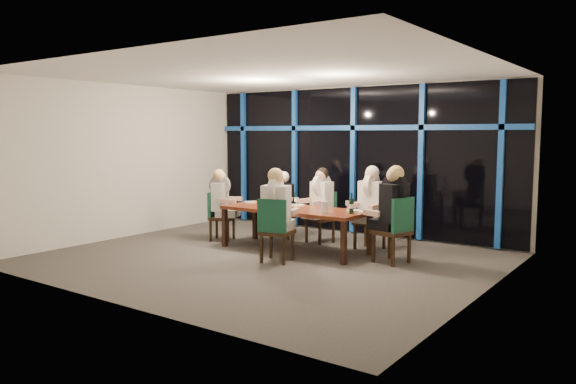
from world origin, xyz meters
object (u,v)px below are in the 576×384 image
(chair_far_right, at_px, (372,217))
(diner_far_right, at_px, (370,195))
(diner_far_mid, at_px, (320,194))
(water_pitcher, at_px, (324,207))
(diner_end_left, at_px, (222,194))
(wine_bottle, at_px, (351,206))
(chair_near_mid, at_px, (275,227))
(chair_end_left, at_px, (218,213))
(chair_end_right, at_px, (396,227))
(diner_end_right, at_px, (392,200))
(diner_near_mid, at_px, (277,201))
(dining_table, at_px, (295,212))
(chair_far_mid, at_px, (323,214))
(diner_far_left, at_px, (283,195))
(chair_far_left, at_px, (284,212))

(chair_far_right, bearing_deg, diner_far_right, -90.00)
(diner_far_mid, xyz_separation_m, water_pitcher, (0.77, -1.10, -0.07))
(diner_end_left, relative_size, water_pitcher, 4.69)
(wine_bottle, bearing_deg, diner_far_right, 97.58)
(chair_near_mid, xyz_separation_m, diner_far_right, (0.74, 1.83, 0.39))
(chair_end_left, relative_size, chair_end_right, 0.88)
(diner_far_right, bearing_deg, diner_end_right, -41.69)
(diner_near_mid, bearing_deg, water_pitcher, -140.23)
(dining_table, distance_m, diner_end_left, 1.69)
(chair_far_mid, bearing_deg, chair_end_right, -11.26)
(chair_near_mid, relative_size, diner_near_mid, 1.03)
(diner_end_left, bearing_deg, chair_far_right, -93.02)
(chair_end_left, xyz_separation_m, diner_far_right, (2.77, 0.93, 0.44))
(diner_far_left, bearing_deg, dining_table, -62.13)
(diner_end_right, relative_size, diner_near_mid, 1.03)
(chair_far_left, xyz_separation_m, diner_far_mid, (0.85, -0.02, 0.42))
(diner_far_right, bearing_deg, chair_end_left, -158.92)
(chair_near_mid, bearing_deg, chair_end_right, -160.34)
(diner_far_mid, relative_size, diner_far_right, 0.95)
(diner_end_left, bearing_deg, diner_end_right, -110.56)
(chair_far_right, bearing_deg, diner_end_left, -157.45)
(diner_far_mid, distance_m, wine_bottle, 1.48)
(chair_end_left, distance_m, chair_near_mid, 2.22)
(chair_end_left, height_order, diner_near_mid, diner_near_mid)
(chair_end_right, bearing_deg, chair_far_right, -120.46)
(chair_near_mid, bearing_deg, chair_far_left, -71.89)
(chair_end_right, height_order, chair_near_mid, chair_end_right)
(chair_near_mid, height_order, diner_far_mid, diner_far_mid)
(diner_far_left, bearing_deg, diner_end_left, -151.84)
(diner_far_right, bearing_deg, chair_end_right, -39.49)
(diner_end_right, xyz_separation_m, wine_bottle, (-0.65, -0.15, -0.13))
(chair_far_mid, height_order, diner_end_left, diner_end_left)
(chair_far_right, xyz_separation_m, water_pitcher, (-0.28, -1.17, 0.28))
(chair_far_right, bearing_deg, chair_far_mid, -177.95)
(chair_near_mid, xyz_separation_m, diner_far_left, (-1.14, 1.78, 0.28))
(chair_far_left, bearing_deg, diner_far_right, -18.95)
(chair_end_right, height_order, diner_far_right, diner_far_right)
(chair_far_right, height_order, diner_end_left, diner_end_left)
(diner_far_left, bearing_deg, water_pitcher, -51.31)
(wine_bottle, bearing_deg, diner_end_left, -179.76)
(dining_table, height_order, chair_end_left, chair_end_left)
(chair_far_right, bearing_deg, water_pitcher, -101.02)
(diner_far_mid, xyz_separation_m, diner_far_right, (1.05, -0.01, 0.05))
(chair_far_left, height_order, water_pitcher, water_pitcher)
(chair_end_right, height_order, diner_end_right, diner_end_right)
(chair_far_mid, bearing_deg, diner_far_left, -157.53)
(chair_end_left, xyz_separation_m, water_pitcher, (2.49, -0.15, 0.33))
(chair_end_right, bearing_deg, diner_end_left, -73.23)
(diner_end_right, bearing_deg, diner_far_right, -119.52)
(dining_table, distance_m, diner_far_right, 1.37)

